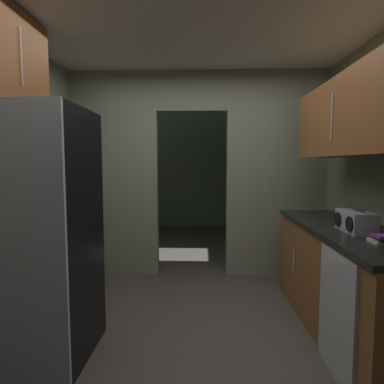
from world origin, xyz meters
TOP-DOWN VIEW (x-y plane):
  - ground at (0.00, 0.00)m, footprint 20.00×20.00m
  - kitchen_overhead_slab at (0.00, 0.50)m, footprint 3.63×7.35m
  - kitchen_partition at (0.02, 1.68)m, footprint 3.23×0.12m
  - adjoining_room_shell at (0.00, 3.86)m, footprint 3.23×3.34m
  - refrigerator at (-1.18, -0.22)m, footprint 0.83×0.79m
  - lower_cabinet_run at (1.28, 0.19)m, footprint 0.67×2.06m
  - dishwasher at (0.96, -0.39)m, footprint 0.02×0.56m
  - upper_cabinet_counterside at (1.28, 0.19)m, footprint 0.36×1.85m
  - boombox at (1.25, 0.03)m, footprint 0.19×0.35m
  - book_stack at (1.26, -0.34)m, footprint 0.14×0.15m

SIDE VIEW (x-z plane):
  - ground at x=0.00m, z-range 0.00..0.00m
  - dishwasher at x=0.96m, z-range 0.00..0.84m
  - lower_cabinet_run at x=1.28m, z-range 0.00..0.90m
  - refrigerator at x=-1.18m, z-range 0.00..1.82m
  - book_stack at x=1.26m, z-range 0.90..0.96m
  - boombox at x=1.25m, z-range 0.89..1.08m
  - adjoining_room_shell at x=0.00m, z-range 0.00..2.58m
  - kitchen_partition at x=0.02m, z-range 0.07..2.65m
  - upper_cabinet_counterside at x=1.28m, z-range 1.49..2.12m
  - kitchen_overhead_slab at x=0.00m, z-range 2.58..2.64m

